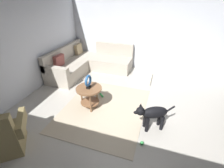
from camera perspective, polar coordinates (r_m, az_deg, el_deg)
The scene contains 12 objects.
ground_plane at distance 3.71m, azimuth 6.78°, elevation -12.89°, with size 6.00×6.00×0.10m, color #B7B2A8.
wall_back at distance 4.47m, azimuth -32.55°, elevation 10.95°, with size 6.00×0.12×2.70m, color silver.
wall_right at distance 5.76m, azimuth 14.32°, elevation 17.93°, with size 0.12×6.00×2.70m, color silver.
area_rug at distance 3.93m, azimuth -2.80°, elevation -8.76°, with size 2.30×1.90×0.01m, color #BCAD93.
sectional_couch at distance 5.72m, azimuth -8.75°, elevation 7.24°, with size 2.20×2.25×0.88m.
armchair at distance 3.41m, azimuth -34.73°, elevation -15.37°, with size 0.97×1.00×0.88m.
side_table at distance 3.79m, azimuth -8.12°, elevation -2.98°, with size 0.60×0.60×0.54m.
torus_sculpture at distance 3.64m, azimuth -8.44°, elevation 0.92°, with size 0.28×0.08×0.33m.
dog_bed_mat at distance 5.29m, azimuth 10.65°, elevation 2.19°, with size 0.80×0.60×0.09m, color beige.
dog at distance 3.30m, azimuth 14.25°, elevation -10.21°, with size 0.45×0.78×0.63m.
dog_toy_ball at distance 3.20m, azimuth 10.64°, elevation -19.95°, with size 0.07×0.07×0.07m, color green.
dog_toy_rope at distance 4.37m, azimuth -3.75°, elevation -4.00°, with size 0.05×0.05×0.18m, color green.
Camera 1 is at (-2.70, -0.45, 2.45)m, focal length 25.67 mm.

